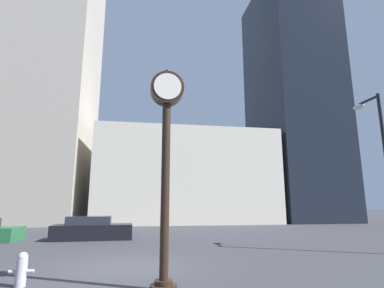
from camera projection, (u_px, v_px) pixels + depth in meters
The scene contains 8 objects.
ground_plane at pixel (122, 267), 9.26m from camera, with size 200.00×200.00×0.00m, color #38383D.
building_tall_tower at pixel (32, 41), 34.48m from camera, with size 14.03×12.00×40.85m.
building_storefront_row at pixel (183, 179), 34.26m from camera, with size 18.63×12.00×9.61m.
building_glass_modern at pixel (291, 99), 38.64m from camera, with size 8.35×12.00×30.63m.
street_clock at pixel (166, 143), 7.43m from camera, with size 0.85×0.63×5.37m.
car_black at pixel (92, 229), 16.72m from camera, with size 4.34×1.95×1.27m.
fire_hydrant_near at pixel (22, 269), 7.11m from camera, with size 0.56×0.24×0.79m.
street_lamp_right at pixel (378, 146), 12.82m from camera, with size 0.36×1.57×6.61m.
Camera 1 is at (0.50, -10.05, 1.90)m, focal length 28.00 mm.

